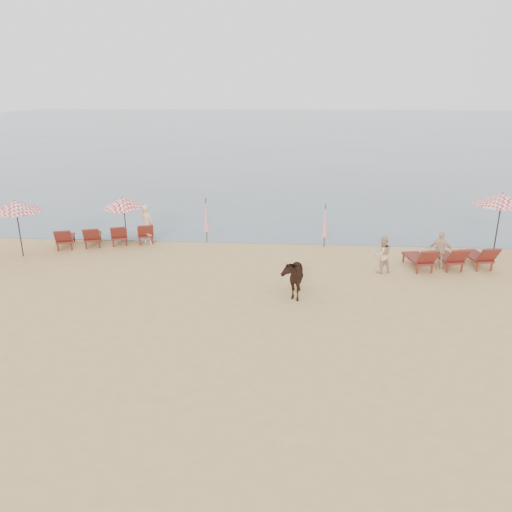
{
  "coord_description": "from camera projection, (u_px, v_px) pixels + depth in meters",
  "views": [
    {
      "loc": [
        1.23,
        -12.2,
        6.99
      ],
      "look_at": [
        0.0,
        5.0,
        1.1
      ],
      "focal_mm": 35.0,
      "sensor_mm": 36.0,
      "label": 1
    }
  ],
  "objects": [
    {
      "name": "umbrella_open_left_a",
      "position": [
        15.0,
        206.0,
        20.89
      ],
      "size": [
        2.17,
        2.17,
        2.47
      ],
      "rotation": [
        0.0,
        0.0,
        -0.33
      ],
      "color": "black",
      "rests_on": "ground"
    },
    {
      "name": "umbrella_closed_right",
      "position": [
        325.0,
        221.0,
        22.43
      ],
      "size": [
        0.25,
        0.25,
        2.04
      ],
      "rotation": [
        0.0,
        0.0,
        -0.26
      ],
      "color": "black",
      "rests_on": "ground"
    },
    {
      "name": "cow",
      "position": [
        292.0,
        276.0,
        17.4
      ],
      "size": [
        0.79,
        1.7,
        1.44
      ],
      "primitive_type": "imported",
      "rotation": [
        0.0,
        0.0,
        0.01
      ],
      "color": "black",
      "rests_on": "ground"
    },
    {
      "name": "sea",
      "position": [
        286.0,
        127.0,
        89.37
      ],
      "size": [
        160.0,
        140.0,
        0.06
      ],
      "primitive_type": "cube",
      "color": "#51606B",
      "rests_on": "ground"
    },
    {
      "name": "ground",
      "position": [
        243.0,
        351.0,
        13.86
      ],
      "size": [
        120.0,
        120.0,
        0.0
      ],
      "primitive_type": "plane",
      "color": "tan",
      "rests_on": "ground"
    },
    {
      "name": "beachgoer_right_b",
      "position": [
        440.0,
        250.0,
        19.89
      ],
      "size": [
        0.98,
        0.68,
        1.54
      ],
      "primitive_type": "imported",
      "rotation": [
        0.0,
        0.0,
        2.77
      ],
      "color": "tan",
      "rests_on": "ground"
    },
    {
      "name": "umbrella_open_left_b",
      "position": [
        123.0,
        202.0,
        22.75
      ],
      "size": [
        1.79,
        1.82,
        2.28
      ],
      "rotation": [
        0.0,
        0.0,
        -0.21
      ],
      "color": "black",
      "rests_on": "ground"
    },
    {
      "name": "beachgoer_right_a",
      "position": [
        382.0,
        254.0,
        19.5
      ],
      "size": [
        0.88,
        0.79,
        1.49
      ],
      "primitive_type": "imported",
      "rotation": [
        0.0,
        0.0,
        3.52
      ],
      "color": "tan",
      "rests_on": "ground"
    },
    {
      "name": "umbrella_open_right",
      "position": [
        502.0,
        199.0,
        20.97
      ],
      "size": [
        2.26,
        2.26,
        2.76
      ],
      "rotation": [
        0.0,
        0.0,
        -0.43
      ],
      "color": "black",
      "rests_on": "ground"
    },
    {
      "name": "lounger_cluster_right",
      "position": [
        450.0,
        257.0,
        19.98
      ],
      "size": [
        3.49,
        2.43,
        0.71
      ],
      "rotation": [
        0.0,
        0.0,
        0.18
      ],
      "color": "#5F2016",
      "rests_on": "ground"
    },
    {
      "name": "beachgoer_left",
      "position": [
        147.0,
        224.0,
        23.05
      ],
      "size": [
        0.81,
        0.71,
        1.87
      ],
      "primitive_type": "imported",
      "rotation": [
        0.0,
        0.0,
        2.66
      ],
      "color": "#DEB38A",
      "rests_on": "ground"
    },
    {
      "name": "umbrella_closed_left",
      "position": [
        206.0,
        215.0,
        23.19
      ],
      "size": [
        0.26,
        0.26,
        2.12
      ],
      "rotation": [
        0.0,
        0.0,
        0.19
      ],
      "color": "black",
      "rests_on": "ground"
    },
    {
      "name": "lounger_cluster_left",
      "position": [
        106.0,
        235.0,
        23.0
      ],
      "size": [
        4.63,
        3.09,
        0.68
      ],
      "rotation": [
        0.0,
        0.0,
        0.32
      ],
      "color": "#5F2016",
      "rests_on": "ground"
    }
  ]
}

